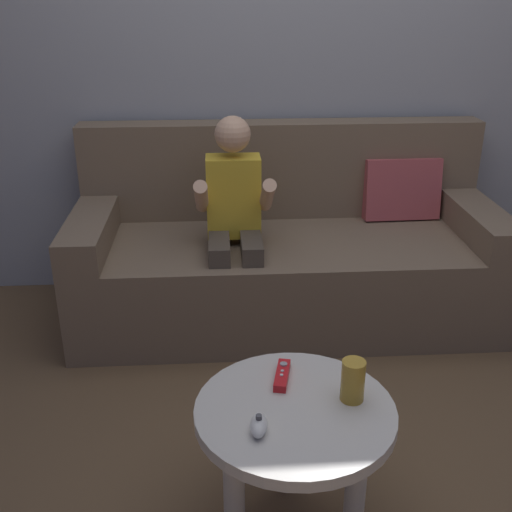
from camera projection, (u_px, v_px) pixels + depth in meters
name	position (u px, v px, depth m)	size (l,w,h in m)	color
ground_plane	(342.00, 459.00, 2.13)	(10.00, 10.00, 0.00)	brown
wall_back	(298.00, 41.00, 2.97)	(5.00, 0.05, 2.50)	#999EA8
couch	(287.00, 254.00, 2.99)	(1.96, 0.80, 0.89)	#75604C
person_seated_on_couch	(234.00, 218.00, 2.70)	(0.34, 0.41, 0.99)	#4C4238
coffee_table	(294.00, 430.00, 1.72)	(0.55, 0.55, 0.44)	beige
game_remote_red_near_edge	(282.00, 375.00, 1.80)	(0.06, 0.14, 0.03)	red
nunchuk_white	(259.00, 425.00, 1.59)	(0.05, 0.09, 0.05)	white
soda_can	(353.00, 381.00, 1.69)	(0.07, 0.07, 0.12)	#B78C2D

